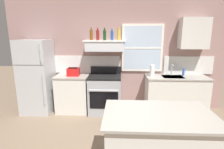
# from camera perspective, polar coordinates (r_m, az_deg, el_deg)

# --- Properties ---
(back_wall) EXTENTS (5.40, 0.11, 2.70)m
(back_wall) POSITION_cam_1_polar(r_m,az_deg,el_deg) (4.52, 1.65, 6.02)
(back_wall) COLOR gray
(back_wall) RESTS_ON ground_plane
(refrigerator) EXTENTS (0.70, 0.72, 1.76)m
(refrigerator) POSITION_cam_1_polar(r_m,az_deg,el_deg) (4.68, -22.87, -0.65)
(refrigerator) COLOR #B7BABC
(refrigerator) RESTS_ON ground_plane
(counter_left_of_stove) EXTENTS (0.79, 0.63, 0.91)m
(counter_left_of_stove) POSITION_cam_1_polar(r_m,az_deg,el_deg) (4.55, -12.32, -5.82)
(counter_left_of_stove) COLOR silver
(counter_left_of_stove) RESTS_ON ground_plane
(toaster) EXTENTS (0.30, 0.20, 0.19)m
(toaster) POSITION_cam_1_polar(r_m,az_deg,el_deg) (4.35, -12.23, 0.87)
(toaster) COLOR red
(toaster) RESTS_ON counter_left_of_stove
(stove_range) EXTENTS (0.76, 0.69, 1.09)m
(stove_range) POSITION_cam_1_polar(r_m,az_deg,el_deg) (4.37, -2.22, -6.16)
(stove_range) COLOR #9EA0A5
(stove_range) RESTS_ON ground_plane
(range_hood_shelf) EXTENTS (0.96, 0.52, 0.24)m
(range_hood_shelf) POSITION_cam_1_polar(r_m,az_deg,el_deg) (4.24, -2.24, 9.25)
(range_hood_shelf) COLOR silver
(bottle_amber_wine) EXTENTS (0.07, 0.07, 0.29)m
(bottle_amber_wine) POSITION_cam_1_polar(r_m,az_deg,el_deg) (4.33, -6.63, 12.46)
(bottle_amber_wine) COLOR brown
(bottle_amber_wine) RESTS_ON range_hood_shelf
(bottle_red_label_wine) EXTENTS (0.07, 0.07, 0.28)m
(bottle_red_label_wine) POSITION_cam_1_polar(r_m,az_deg,el_deg) (4.22, -4.57, 12.46)
(bottle_red_label_wine) COLOR maroon
(bottle_red_label_wine) RESTS_ON range_hood_shelf
(bottle_dark_green_wine) EXTENTS (0.07, 0.07, 0.28)m
(bottle_dark_green_wine) POSITION_cam_1_polar(r_m,az_deg,el_deg) (4.21, -2.36, 12.48)
(bottle_dark_green_wine) COLOR #143819
(bottle_dark_green_wine) RESTS_ON range_hood_shelf
(bottle_blue_liqueur) EXTENTS (0.07, 0.07, 0.26)m
(bottle_blue_liqueur) POSITION_cam_1_polar(r_m,az_deg,el_deg) (4.21, 0.01, 12.37)
(bottle_blue_liqueur) COLOR #1E478C
(bottle_blue_liqueur) RESTS_ON range_hood_shelf
(bottle_champagne_gold_foil) EXTENTS (0.08, 0.08, 0.31)m
(bottle_champagne_gold_foil) POSITION_cam_1_polar(r_m,az_deg,el_deg) (4.20, 2.20, 12.63)
(bottle_champagne_gold_foil) COLOR #B29333
(bottle_champagne_gold_foil) RESTS_ON range_hood_shelf
(counter_right_with_sink) EXTENTS (1.43, 0.63, 0.91)m
(counter_right_with_sink) POSITION_cam_1_polar(r_m,az_deg,el_deg) (4.60, 19.58, -6.08)
(counter_right_with_sink) COLOR silver
(counter_right_with_sink) RESTS_ON ground_plane
(sink_faucet) EXTENTS (0.03, 0.17, 0.28)m
(sink_faucet) POSITION_cam_1_polar(r_m,az_deg,el_deg) (4.50, 18.61, 1.88)
(sink_faucet) COLOR silver
(sink_faucet) RESTS_ON counter_right_with_sink
(paper_towel_roll) EXTENTS (0.11, 0.11, 0.27)m
(paper_towel_roll) POSITION_cam_1_polar(r_m,az_deg,el_deg) (4.31, 12.72, 1.23)
(paper_towel_roll) COLOR white
(paper_towel_roll) RESTS_ON counter_right_with_sink
(dish_soap_bottle) EXTENTS (0.06, 0.06, 0.18)m
(dish_soap_bottle) POSITION_cam_1_polar(r_m,az_deg,el_deg) (4.61, 21.88, 0.78)
(dish_soap_bottle) COLOR blue
(dish_soap_bottle) RESTS_ON counter_right_with_sink
(kitchen_island) EXTENTS (1.40, 0.90, 0.91)m
(kitchen_island) POSITION_cam_1_polar(r_m,az_deg,el_deg) (2.60, 14.23, -21.04)
(kitchen_island) COLOR silver
(kitchen_island) RESTS_ON ground_plane
(upper_cabinet_right) EXTENTS (0.64, 0.32, 0.70)m
(upper_cabinet_right) POSITION_cam_1_polar(r_m,az_deg,el_deg) (4.62, 24.70, 11.84)
(upper_cabinet_right) COLOR silver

